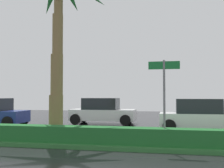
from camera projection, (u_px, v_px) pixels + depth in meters
ground_plane at (156, 140)px, 12.16m from camera, size 90.00×42.00×0.10m
median_strip at (155, 141)px, 11.18m from camera, size 85.50×4.00×0.15m
median_hedge at (153, 137)px, 9.83m from camera, size 76.50×0.70×0.60m
palm_tree_mid_left at (58, 0)px, 12.22m from camera, size 4.80×4.95×7.62m
street_name_sign at (164, 90)px, 9.84m from camera, size 1.10×0.08×3.00m
car_in_traffic_second at (102, 111)px, 18.74m from camera, size 4.30×2.02×1.72m
car_in_traffic_third at (200, 116)px, 14.77m from camera, size 4.30×2.02×1.72m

